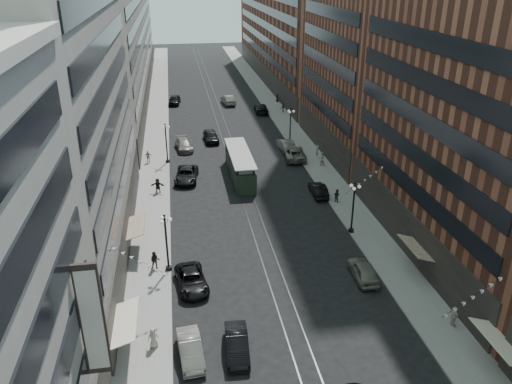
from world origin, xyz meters
TOP-DOWN VIEW (x-y plane):
  - ground at (0.00, 60.00)m, footprint 220.00×220.00m
  - sidewalk_west at (-11.00, 70.00)m, footprint 4.00×180.00m
  - sidewalk_east at (11.00, 70.00)m, footprint 4.00×180.00m
  - rail_west at (-0.70, 70.00)m, footprint 0.12×180.00m
  - rail_east at (0.70, 70.00)m, footprint 0.12×180.00m
  - building_west_mid at (-17.00, 33.00)m, footprint 8.00×36.00m
  - building_west_far at (-17.00, 96.00)m, footprint 8.00×90.00m
  - building_east_mid at (17.00, 28.00)m, footprint 8.00×30.00m
  - building_east_far at (17.00, 105.00)m, footprint 8.00×72.00m
  - lamppost_sw_far at (-9.20, 28.00)m, footprint 1.03×1.14m
  - lamppost_sw_mid at (-9.20, 55.00)m, footprint 1.03×1.14m
  - lamppost_se_far at (9.20, 32.00)m, footprint 1.03×1.14m
  - lamppost_se_mid at (9.20, 60.00)m, footprint 1.03×1.14m
  - streetcar at (0.00, 48.55)m, footprint 2.66×12.04m
  - car_1 at (-7.73, 16.78)m, footprint 1.92×4.54m
  - car_2 at (-7.27, 25.19)m, footprint 2.99×5.40m
  - car_4 at (7.53, 24.12)m, footprint 2.02×4.62m
  - car_5 at (-4.50, 16.76)m, footprint 1.84×4.60m
  - pedestrian_1 at (-10.28, 18.16)m, footprint 0.86×0.61m
  - pedestrian_2 at (-10.35, 28.28)m, footprint 0.86×0.49m
  - pedestrian_4 at (11.91, 16.80)m, footprint 0.52×1.04m
  - car_7 at (-6.85, 48.36)m, footprint 3.41×6.10m
  - car_8 at (-6.80, 60.15)m, footprint 2.81×5.49m
  - car_9 at (-7.77, 87.08)m, footprint 2.68×5.31m
  - car_10 at (8.40, 41.38)m, footprint 1.63×4.43m
  - car_11 at (8.40, 53.77)m, footprint 3.38×6.31m
  - car_12 at (7.96, 78.32)m, footprint 2.62×5.73m
  - car_13 at (-2.55, 63.29)m, footprint 2.37×5.25m
  - car_14 at (2.62, 85.35)m, footprint 2.53×5.54m
  - pedestrian_5 at (-10.37, 45.02)m, footprint 1.70×0.76m
  - pedestrian_6 at (-11.79, 55.27)m, footprint 1.07×0.63m
  - pedestrian_7 at (9.90, 39.06)m, footprint 0.80×0.85m
  - pedestrian_8 at (11.69, 53.80)m, footprint 0.72×0.70m
  - pedestrian_9 at (11.92, 77.47)m, footprint 1.10×0.53m
  - car_extra_0 at (8.02, 57.42)m, footprint 2.12×5.16m
  - pedestrian_extra_0 at (12.37, 85.11)m, footprint 0.76×0.89m
  - pedestrian_extra_1 at (11.39, 50.35)m, footprint 0.95×0.55m

SIDE VIEW (x-z plane):
  - ground at x=0.00m, z-range 0.00..0.00m
  - rail_west at x=-0.70m, z-range 0.00..0.02m
  - rail_east at x=0.70m, z-range 0.00..0.02m
  - sidewalk_west at x=-11.00m, z-range 0.00..0.15m
  - sidewalk_east at x=11.00m, z-range 0.00..0.15m
  - car_2 at x=-7.27m, z-range 0.00..1.43m
  - car_10 at x=8.40m, z-range 0.00..1.45m
  - car_1 at x=-7.73m, z-range 0.00..1.46m
  - car_5 at x=-4.50m, z-range 0.00..1.49m
  - car_8 at x=-6.80m, z-range 0.00..1.52m
  - car_4 at x=7.53m, z-range 0.00..1.55m
  - car_7 at x=-6.85m, z-range 0.00..1.61m
  - car_12 at x=7.96m, z-range 0.00..1.62m
  - car_extra_0 at x=8.02m, z-range 0.00..1.66m
  - car_11 at x=8.40m, z-range 0.00..1.69m
  - car_9 at x=-7.77m, z-range 0.00..1.74m
  - car_13 at x=-2.55m, z-range 0.00..1.75m
  - car_14 at x=2.62m, z-range 0.00..1.76m
  - pedestrian_7 at x=9.90m, z-range 0.15..1.71m
  - pedestrian_1 at x=-10.28m, z-range 0.15..1.75m
  - pedestrian_extra_0 at x=12.37m, z-range 0.15..1.75m
  - pedestrian_9 at x=11.92m, z-range 0.15..1.81m
  - pedestrian_8 at x=11.69m, z-range 0.15..1.82m
  - pedestrian_6 at x=-11.79m, z-range 0.15..1.86m
  - pedestrian_4 at x=11.91m, z-range 0.15..1.89m
  - pedestrian_2 at x=-10.35m, z-range 0.15..1.89m
  - pedestrian_5 at x=-10.37m, z-range 0.15..1.92m
  - pedestrian_extra_1 at x=11.39m, z-range 0.15..2.06m
  - streetcar at x=0.00m, z-range -0.13..3.20m
  - lamppost_sw_far at x=-9.20m, z-range 0.34..5.86m
  - lamppost_sw_mid at x=-9.20m, z-range 0.34..5.86m
  - lamppost_se_far at x=9.20m, z-range 0.34..5.86m
  - lamppost_se_mid at x=9.20m, z-range 0.34..5.86m
  - building_east_mid at x=17.00m, z-range 0.00..24.00m
  - building_east_far at x=17.00m, z-range 0.00..24.00m
  - building_west_far at x=-17.00m, z-range 0.00..26.00m
  - building_west_mid at x=-17.00m, z-range 0.00..28.00m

